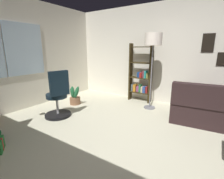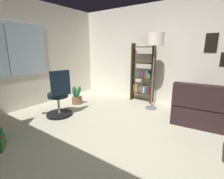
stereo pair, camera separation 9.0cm
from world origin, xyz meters
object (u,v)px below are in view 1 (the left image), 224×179
object	(u,v)px
potted_plant	(75,98)
office_chair	(58,99)
bookshelf	(141,76)
floor_lamp	(153,44)

from	to	relation	value
potted_plant	office_chair	bearing A→B (deg)	-157.93
bookshelf	floor_lamp	bearing A→B (deg)	-132.60
floor_lamp	potted_plant	xyz separation A→B (m)	(-0.83, 1.79, -1.37)
bookshelf	floor_lamp	xyz separation A→B (m)	(-0.42, -0.46, 0.85)
bookshelf	office_chair	bearing A→B (deg)	153.66
office_chair	potted_plant	xyz separation A→B (m)	(0.79, 0.32, -0.21)
office_chair	potted_plant	distance (m)	0.88
office_chair	bookshelf	size ratio (longest dim) A/B	0.64
office_chair	floor_lamp	bearing A→B (deg)	-42.16
office_chair	potted_plant	size ratio (longest dim) A/B	1.90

